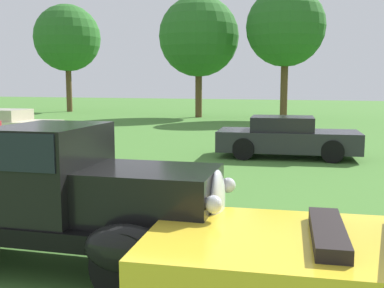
# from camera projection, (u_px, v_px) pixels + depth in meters

# --- Properties ---
(ground_plane) EXTENTS (120.00, 120.00, 0.00)m
(ground_plane) POSITION_uv_depth(u_px,v_px,m) (18.00, 245.00, 6.23)
(ground_plane) COLOR #42752D
(feature_pickup_truck) EXTENTS (4.51, 2.14, 1.70)m
(feature_pickup_truck) POSITION_uv_depth(u_px,v_px,m) (46.00, 195.00, 5.47)
(feature_pickup_truck) COLOR black
(feature_pickup_truck) RESTS_ON ground_plane
(show_car_cream) EXTENTS (4.01, 2.06, 1.22)m
(show_car_cream) POSITION_uv_depth(u_px,v_px,m) (6.00, 126.00, 17.51)
(show_car_cream) COLOR beige
(show_car_cream) RESTS_ON ground_plane
(show_car_charcoal) EXTENTS (4.31, 2.23, 1.22)m
(show_car_charcoal) POSITION_uv_depth(u_px,v_px,m) (286.00, 137.00, 13.66)
(show_car_charcoal) COLOR #28282D
(show_car_charcoal) RESTS_ON ground_plane
(treeline_far_left) EXTENTS (5.16, 5.16, 8.33)m
(treeline_far_left) POSITION_uv_depth(u_px,v_px,m) (67.00, 38.00, 35.82)
(treeline_far_left) COLOR brown
(treeline_far_left) RESTS_ON ground_plane
(treeline_mid_left) EXTENTS (5.19, 5.19, 7.84)m
(treeline_mid_left) POSITION_uv_depth(u_px,v_px,m) (199.00, 37.00, 29.69)
(treeline_mid_left) COLOR brown
(treeline_mid_left) RESTS_ON ground_plane
(treeline_center) EXTENTS (4.78, 4.78, 8.00)m
(treeline_center) POSITION_uv_depth(u_px,v_px,m) (286.00, 27.00, 27.69)
(treeline_center) COLOR brown
(treeline_center) RESTS_ON ground_plane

